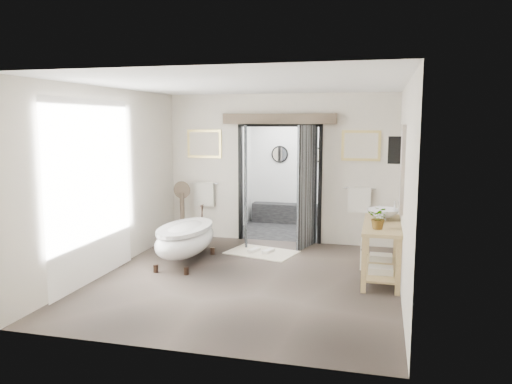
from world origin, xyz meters
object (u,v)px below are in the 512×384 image
clawfoot_tub (186,238)px  rug (262,252)px  basin (383,214)px  vanity (380,246)px

clawfoot_tub → rug: 1.50m
clawfoot_tub → basin: (3.20, 0.23, 0.52)m
basin → clawfoot_tub: bearing=175.6°
rug → basin: 2.41m
clawfoot_tub → basin: 3.25m
basin → rug: bearing=153.0°
vanity → basin: 0.52m
vanity → basin: size_ratio=3.21×
vanity → rug: vanity is taller
basin → vanity: bearing=-104.9°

